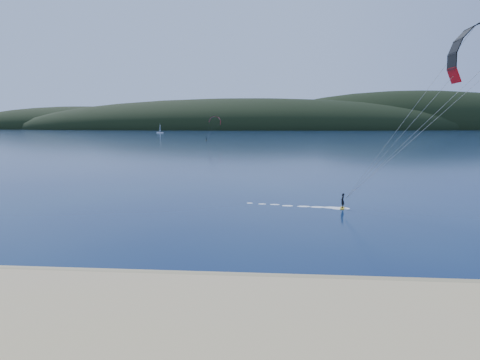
# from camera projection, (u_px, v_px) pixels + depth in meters

# --- Properties ---
(ground) EXTENTS (1800.00, 1800.00, 0.00)m
(ground) POSITION_uv_depth(u_px,v_px,m) (185.00, 319.00, 18.33)
(ground) COLOR #08173E
(ground) RESTS_ON ground
(wet_sand) EXTENTS (220.00, 2.50, 0.10)m
(wet_sand) POSITION_uv_depth(u_px,v_px,m) (202.00, 280.00, 22.77)
(wet_sand) COLOR olive
(wet_sand) RESTS_ON ground
(headland) EXTENTS (1200.00, 310.00, 140.00)m
(headland) POSITION_uv_depth(u_px,v_px,m) (271.00, 129.00, 754.31)
(headland) COLOR black
(headland) RESTS_ON ground
(kitesurfer_far) EXTENTS (9.73, 7.98, 12.65)m
(kitesurfer_far) POSITION_uv_depth(u_px,v_px,m) (215.00, 123.00, 217.30)
(kitesurfer_far) COLOR gold
(kitesurfer_far) RESTS_ON ground
(sailboat) EXTENTS (7.15, 4.55, 10.08)m
(sailboat) POSITION_uv_depth(u_px,v_px,m) (160.00, 132.00, 422.34)
(sailboat) COLOR white
(sailboat) RESTS_ON ground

